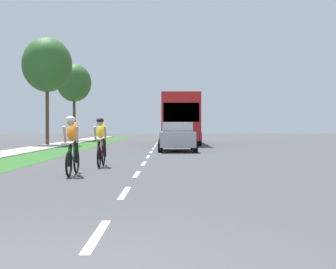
% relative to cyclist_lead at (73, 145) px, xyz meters
% --- Properties ---
extents(ground_plane, '(120.00, 120.00, 0.00)m').
position_rel_cyclist_lead_xyz_m(ground_plane, '(1.70, 11.26, -0.81)').
color(ground_plane, '#424244').
extents(grass_verge, '(2.13, 70.00, 0.01)m').
position_rel_cyclist_lead_xyz_m(grass_verge, '(-3.12, 11.26, -0.81)').
color(grass_verge, '#2D6026').
rests_on(grass_verge, ground_plane).
extents(sidewalk_concrete, '(1.83, 70.00, 0.10)m').
position_rel_cyclist_lead_xyz_m(sidewalk_concrete, '(-5.10, 11.26, -0.81)').
color(sidewalk_concrete, '#B2ADA3').
rests_on(sidewalk_concrete, ground_plane).
extents(lane_markings_center, '(0.12, 54.07, 0.01)m').
position_rel_cyclist_lead_xyz_m(lane_markings_center, '(1.70, 15.26, -0.81)').
color(lane_markings_center, white).
rests_on(lane_markings_center, ground_plane).
extents(cyclist_lead, '(0.42, 1.72, 1.58)m').
position_rel_cyclist_lead_xyz_m(cyclist_lead, '(0.00, 0.00, 0.00)').
color(cyclist_lead, black).
rests_on(cyclist_lead, ground_plane).
extents(cyclist_trailing, '(0.42, 1.72, 1.58)m').
position_rel_cyclist_lead_xyz_m(cyclist_trailing, '(0.38, 2.77, 0.00)').
color(cyclist_trailing, black).
rests_on(cyclist_trailing, ground_plane).
extents(sedan_silver, '(1.98, 4.30, 1.52)m').
position_rel_cyclist_lead_xyz_m(sedan_silver, '(3.04, 12.63, -0.04)').
color(sedan_silver, '#A5A8AD').
rests_on(sedan_silver, ground_plane).
extents(bus_red, '(2.78, 11.60, 3.48)m').
position_rel_cyclist_lead_xyz_m(bus_red, '(3.38, 23.21, 1.17)').
color(bus_red, red).
rests_on(bus_red, ground_plane).
extents(pickup_white, '(2.22, 5.10, 1.64)m').
position_rel_cyclist_lead_xyz_m(pickup_white, '(3.06, 42.18, 0.02)').
color(pickup_white, silver).
rests_on(pickup_white, ground_plane).
extents(street_tree_near, '(3.40, 3.40, 7.40)m').
position_rel_cyclist_lead_xyz_m(street_tree_near, '(-5.75, 20.50, 4.70)').
color(street_tree_near, brown).
rests_on(street_tree_near, ground_plane).
extents(street_tree_far, '(3.05, 3.05, 6.83)m').
position_rel_cyclist_lead_xyz_m(street_tree_far, '(-5.78, 30.26, 4.32)').
color(street_tree_far, brown).
rests_on(street_tree_far, ground_plane).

